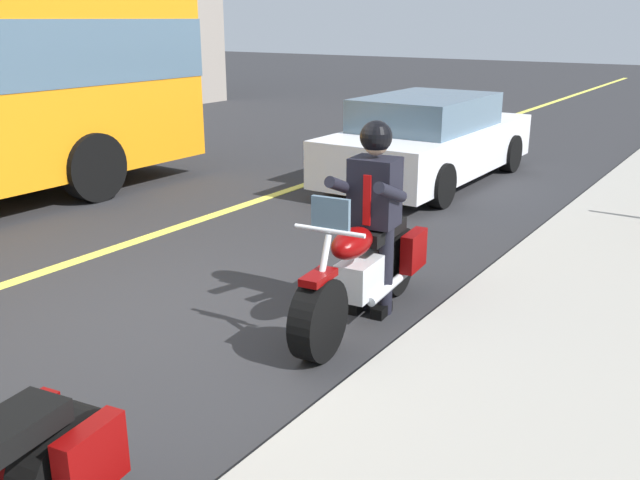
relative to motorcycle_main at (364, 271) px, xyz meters
The scene contains 5 objects.
ground_plane 1.76m from the motorcycle_main, 55.82° to the right, with size 80.00×80.00×0.00m, color #28282B.
lane_center_stripe 3.57m from the motorcycle_main, 74.32° to the right, with size 60.00×0.16×0.01m, color #E5DB4C.
motorcycle_main is the anchor object (origin of this frame).
rider_main 0.61m from the motorcycle_main, behind, with size 0.66×0.59×1.74m.
car_silver 5.64m from the motorcycle_main, 160.45° to the right, with size 4.60×1.92×1.40m.
Camera 1 is at (4.00, 4.25, 2.56)m, focal length 39.06 mm.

